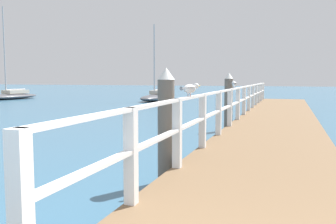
{
  "coord_description": "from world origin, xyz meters",
  "views": [
    {
      "loc": [
        0.38,
        -1.0,
        1.77
      ],
      "look_at": [
        -2.57,
        7.89,
        0.9
      ],
      "focal_mm": 39.15,
      "sensor_mm": 36.0,
      "label": 1
    }
  ],
  "objects_px": {
    "boat_3": "(156,97)",
    "boat_4": "(10,95)",
    "dock_piling_near": "(166,126)",
    "seagull_background": "(234,84)",
    "seagull_foreground": "(190,88)",
    "dock_piling_far": "(228,102)"
  },
  "relations": [
    {
      "from": "dock_piling_far",
      "to": "seagull_background",
      "type": "distance_m",
      "value": 1.54
    },
    {
      "from": "seagull_foreground",
      "to": "boat_3",
      "type": "bearing_deg",
      "value": 136.58
    },
    {
      "from": "dock_piling_far",
      "to": "boat_3",
      "type": "relative_size",
      "value": 0.34
    },
    {
      "from": "dock_piling_near",
      "to": "boat_4",
      "type": "bearing_deg",
      "value": 136.71
    },
    {
      "from": "dock_piling_near",
      "to": "boat_3",
      "type": "relative_size",
      "value": 0.34
    },
    {
      "from": "dock_piling_far",
      "to": "seagull_foreground",
      "type": "xyz_separation_m",
      "value": [
        0.38,
        -6.45,
        0.62
      ]
    },
    {
      "from": "seagull_foreground",
      "to": "boat_4",
      "type": "xyz_separation_m",
      "value": [
        -20.63,
        18.98,
        -1.29
      ]
    },
    {
      "from": "seagull_foreground",
      "to": "seagull_background",
      "type": "distance_m",
      "value": 5.09
    },
    {
      "from": "dock_piling_near",
      "to": "seagull_background",
      "type": "height_order",
      "value": "dock_piling_near"
    },
    {
      "from": "dock_piling_near",
      "to": "dock_piling_far",
      "type": "relative_size",
      "value": 1.0
    },
    {
      "from": "boat_3",
      "to": "seagull_background",
      "type": "bearing_deg",
      "value": 121.01
    },
    {
      "from": "seagull_background",
      "to": "boat_4",
      "type": "height_order",
      "value": "boat_4"
    },
    {
      "from": "boat_4",
      "to": "boat_3",
      "type": "bearing_deg",
      "value": -163.42
    },
    {
      "from": "boat_4",
      "to": "dock_piling_near",
      "type": "bearing_deg",
      "value": 146.03
    },
    {
      "from": "seagull_foreground",
      "to": "boat_4",
      "type": "height_order",
      "value": "boat_4"
    },
    {
      "from": "seagull_foreground",
      "to": "seagull_background",
      "type": "bearing_deg",
      "value": 114.89
    },
    {
      "from": "dock_piling_far",
      "to": "boat_3",
      "type": "height_order",
      "value": "boat_3"
    },
    {
      "from": "boat_3",
      "to": "boat_4",
      "type": "relative_size",
      "value": 0.77
    },
    {
      "from": "boat_3",
      "to": "boat_4",
      "type": "distance_m",
      "value": 12.52
    },
    {
      "from": "dock_piling_near",
      "to": "seagull_background",
      "type": "relative_size",
      "value": 4.14
    },
    {
      "from": "seagull_foreground",
      "to": "seagull_background",
      "type": "xyz_separation_m",
      "value": [
        -0.01,
        5.09,
        0.0
      ]
    },
    {
      "from": "seagull_foreground",
      "to": "dock_piling_far",
      "type": "bearing_deg",
      "value": 118.23
    }
  ]
}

